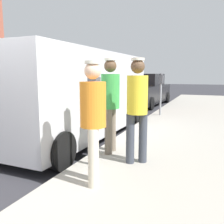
{
  "coord_description": "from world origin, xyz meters",
  "views": [
    {
      "loc": [
        3.05,
        -2.63,
        1.62
      ],
      "look_at": [
        1.65,
        0.81,
        1.05
      ],
      "focal_mm": 39.42,
      "sensor_mm": 36.0,
      "label": 1
    }
  ],
  "objects_px": {
    "pedestrian_in_orange": "(93,116)",
    "parked_van": "(76,93)",
    "pedestrian_in_green": "(110,99)",
    "parked_sedan_ahead": "(144,91)",
    "pedestrian_in_yellow": "(137,104)",
    "parking_meter_far": "(161,87)",
    "parking_meter_near": "(94,103)"
  },
  "relations": [
    {
      "from": "pedestrian_in_orange",
      "to": "parked_sedan_ahead",
      "type": "xyz_separation_m",
      "value": [
        -1.9,
        9.9,
        -0.34
      ]
    },
    {
      "from": "parking_meter_near",
      "to": "pedestrian_in_yellow",
      "type": "height_order",
      "value": "pedestrian_in_yellow"
    },
    {
      "from": "pedestrian_in_yellow",
      "to": "pedestrian_in_green",
      "type": "xyz_separation_m",
      "value": [
        -0.62,
        0.35,
        0.02
      ]
    },
    {
      "from": "pedestrian_in_green",
      "to": "parked_sedan_ahead",
      "type": "relative_size",
      "value": 0.39
    },
    {
      "from": "pedestrian_in_orange",
      "to": "parking_meter_far",
      "type": "bearing_deg",
      "value": 92.63
    },
    {
      "from": "pedestrian_in_green",
      "to": "parked_van",
      "type": "height_order",
      "value": "parked_van"
    },
    {
      "from": "parking_meter_near",
      "to": "pedestrian_in_orange",
      "type": "bearing_deg",
      "value": -65.33
    },
    {
      "from": "pedestrian_in_yellow",
      "to": "parked_sedan_ahead",
      "type": "bearing_deg",
      "value": 103.94
    },
    {
      "from": "parked_van",
      "to": "parked_sedan_ahead",
      "type": "bearing_deg",
      "value": 90.99
    },
    {
      "from": "parked_van",
      "to": "parked_sedan_ahead",
      "type": "distance_m",
      "value": 7.31
    },
    {
      "from": "pedestrian_in_green",
      "to": "parked_van",
      "type": "relative_size",
      "value": 0.33
    },
    {
      "from": "parking_meter_far",
      "to": "parking_meter_near",
      "type": "bearing_deg",
      "value": -90.0
    },
    {
      "from": "pedestrian_in_orange",
      "to": "pedestrian_in_green",
      "type": "distance_m",
      "value": 1.38
    },
    {
      "from": "pedestrian_in_green",
      "to": "parked_sedan_ahead",
      "type": "height_order",
      "value": "pedestrian_in_green"
    },
    {
      "from": "parking_meter_near",
      "to": "pedestrian_in_green",
      "type": "relative_size",
      "value": 0.87
    },
    {
      "from": "pedestrian_in_yellow",
      "to": "pedestrian_in_orange",
      "type": "bearing_deg",
      "value": -107.11
    },
    {
      "from": "parked_van",
      "to": "parking_meter_far",
      "type": "bearing_deg",
      "value": 66.35
    },
    {
      "from": "pedestrian_in_yellow",
      "to": "pedestrian_in_orange",
      "type": "xyz_separation_m",
      "value": [
        -0.31,
        -1.0,
        -0.06
      ]
    },
    {
      "from": "pedestrian_in_yellow",
      "to": "pedestrian_in_orange",
      "type": "distance_m",
      "value": 1.04
    },
    {
      "from": "pedestrian_in_orange",
      "to": "parked_van",
      "type": "height_order",
      "value": "parked_van"
    },
    {
      "from": "pedestrian_in_green",
      "to": "parked_sedan_ahead",
      "type": "xyz_separation_m",
      "value": [
        -1.59,
        8.56,
        -0.41
      ]
    },
    {
      "from": "parking_meter_far",
      "to": "pedestrian_in_yellow",
      "type": "distance_m",
      "value": 5.07
    },
    {
      "from": "parking_meter_near",
      "to": "pedestrian_in_orange",
      "type": "distance_m",
      "value": 0.67
    },
    {
      "from": "pedestrian_in_orange",
      "to": "parked_van",
      "type": "relative_size",
      "value": 0.31
    },
    {
      "from": "pedestrian_in_green",
      "to": "parked_van",
      "type": "bearing_deg",
      "value": 139.32
    },
    {
      "from": "parked_van",
      "to": "pedestrian_in_orange",
      "type": "bearing_deg",
      "value": -55.68
    },
    {
      "from": "parking_meter_far",
      "to": "parked_van",
      "type": "distance_m",
      "value": 3.74
    },
    {
      "from": "pedestrian_in_yellow",
      "to": "parking_meter_near",
      "type": "bearing_deg",
      "value": -146.11
    },
    {
      "from": "parked_sedan_ahead",
      "to": "parked_van",
      "type": "bearing_deg",
      "value": -89.01
    },
    {
      "from": "parking_meter_near",
      "to": "parked_van",
      "type": "relative_size",
      "value": 0.29
    },
    {
      "from": "pedestrian_in_yellow",
      "to": "parked_van",
      "type": "height_order",
      "value": "parked_van"
    },
    {
      "from": "parking_meter_far",
      "to": "parked_sedan_ahead",
      "type": "height_order",
      "value": "parking_meter_far"
    }
  ]
}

